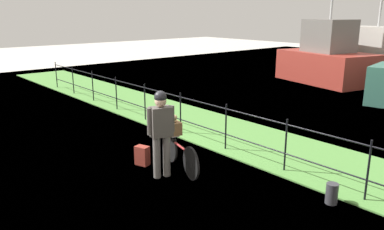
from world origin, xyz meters
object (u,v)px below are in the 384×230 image
cyclist_person (161,127)px  backpack_on_paving (142,156)px  moored_boat_far (374,61)px  bicycle_main (180,153)px  terrier_dog (173,119)px  wooden_crate (172,128)px  mooring_bollard (332,194)px  moored_boat_near (327,60)px

cyclist_person → backpack_on_paving: cyclist_person is taller
backpack_on_paving → moored_boat_far: 13.94m
bicycle_main → terrier_dog: bearing=165.0°
bicycle_main → wooden_crate: size_ratio=4.70×
wooden_crate → mooring_bollard: 3.28m
moored_boat_near → cyclist_person: bearing=-73.0°
bicycle_main → wooden_crate: wooden_crate is taller
wooden_crate → mooring_bollard: bearing=16.4°
cyclist_person → moored_boat_far: bearing=100.0°
mooring_bollard → bicycle_main: bearing=-159.8°
wooden_crate → backpack_on_paving: wooden_crate is taller
wooden_crate → moored_boat_far: (-2.05, 13.29, 0.10)m
terrier_dog → mooring_bollard: (3.07, 0.92, -0.80)m
bicycle_main → cyclist_person: bearing=-84.4°
terrier_dog → cyclist_person: (0.38, -0.57, 0.03)m
moored_boat_far → bicycle_main: bearing=-79.8°
mooring_bollard → moored_boat_near: 12.03m
wooden_crate → terrier_dog: terrier_dog is taller
mooring_bollard → moored_boat_near: size_ratio=0.08×
backpack_on_paving → mooring_bollard: backpack_on_paving is taller
moored_boat_far → backpack_on_paving: bearing=-83.0°
terrier_dog → cyclist_person: size_ratio=0.19×
terrier_dog → moored_boat_far: moored_boat_far is taller
bicycle_main → moored_boat_far: bearing=100.2°
backpack_on_paving → moored_boat_far: bearing=-101.3°
cyclist_person → mooring_bollard: (2.69, 1.49, -0.83)m
wooden_crate → moored_boat_near: bearing=106.0°
mooring_bollard → moored_boat_near: moored_boat_near is taller
cyclist_person → backpack_on_paving: size_ratio=4.21×
moored_boat_near → terrier_dog: bearing=-73.9°
cyclist_person → moored_boat_near: bearing=107.0°
bicycle_main → backpack_on_paving: (-0.70, -0.43, -0.14)m
terrier_dog → backpack_on_paving: 1.01m
bicycle_main → moored_boat_far: (-2.40, 13.38, 0.53)m
terrier_dog → mooring_bollard: size_ratio=0.92×
bicycle_main → moored_boat_far: moored_boat_far is taller
terrier_dog → cyclist_person: cyclist_person is taller
backpack_on_paving → moored_boat_near: moored_boat_near is taller
cyclist_person → moored_boat_near: (-3.59, 11.72, 0.01)m
mooring_bollard → backpack_on_paving: bearing=-157.3°
cyclist_person → moored_boat_far: 14.08m
wooden_crate → moored_boat_far: size_ratio=0.06×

